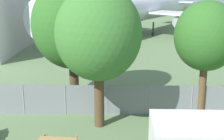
{
  "coord_description": "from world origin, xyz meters",
  "views": [
    {
      "loc": [
        3.11,
        -6.49,
        7.63
      ],
      "look_at": [
        2.78,
        14.18,
        2.0
      ],
      "focal_mm": 50.0,
      "sensor_mm": 36.0,
      "label": 1
    }
  ],
  "objects_px": {
    "tree_left_of_cabin": "(206,37)",
    "tree_far_right": "(98,34)",
    "airplane": "(136,8)",
    "tree_near_hangar": "(72,25)"
  },
  "relations": [
    {
      "from": "tree_near_hangar",
      "to": "airplane",
      "type": "bearing_deg",
      "value": 78.5
    },
    {
      "from": "airplane",
      "to": "tree_left_of_cabin",
      "type": "relative_size",
      "value": 5.44
    },
    {
      "from": "tree_left_of_cabin",
      "to": "tree_far_right",
      "type": "distance_m",
      "value": 6.28
    },
    {
      "from": "tree_far_right",
      "to": "tree_left_of_cabin",
      "type": "bearing_deg",
      "value": 14.85
    },
    {
      "from": "tree_left_of_cabin",
      "to": "tree_far_right",
      "type": "relative_size",
      "value": 0.89
    },
    {
      "from": "tree_far_right",
      "to": "tree_near_hangar",
      "type": "bearing_deg",
      "value": 114.6
    },
    {
      "from": "airplane",
      "to": "tree_near_hangar",
      "type": "bearing_deg",
      "value": 20.61
    },
    {
      "from": "tree_near_hangar",
      "to": "tree_left_of_cabin",
      "type": "distance_m",
      "value": 8.47
    },
    {
      "from": "tree_left_of_cabin",
      "to": "tree_near_hangar",
      "type": "bearing_deg",
      "value": 161.49
    },
    {
      "from": "airplane",
      "to": "tree_near_hangar",
      "type": "height_order",
      "value": "airplane"
    }
  ]
}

